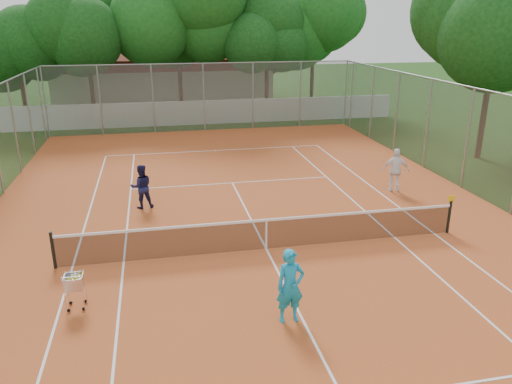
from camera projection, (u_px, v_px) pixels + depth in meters
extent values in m
plane|color=#17380F|center=(266.00, 249.00, 14.82)|extent=(120.00, 120.00, 0.00)
cube|color=#BA5324|center=(266.00, 249.00, 14.82)|extent=(18.00, 34.00, 0.02)
cube|color=white|center=(266.00, 249.00, 14.82)|extent=(10.98, 23.78, 0.01)
cube|color=black|center=(266.00, 234.00, 14.66)|extent=(11.88, 0.10, 0.98)
cube|color=slate|center=(267.00, 186.00, 14.16)|extent=(18.00, 34.00, 4.00)
cube|color=silver|center=(201.00, 112.00, 32.14)|extent=(26.00, 0.30, 1.50)
cube|color=beige|center=(164.00, 74.00, 40.53)|extent=(16.40, 9.00, 4.40)
cube|color=#0E3811|center=(195.00, 42.00, 33.51)|extent=(29.00, 19.00, 10.00)
imported|color=#1796C3|center=(290.00, 286.00, 11.05)|extent=(0.66, 0.45, 1.74)
imported|color=#161944|center=(141.00, 187.00, 17.79)|extent=(0.86, 0.72, 1.60)
imported|color=white|center=(396.00, 170.00, 19.48)|extent=(1.10, 0.74, 1.73)
cube|color=silver|center=(75.00, 290.00, 11.66)|extent=(0.57, 0.57, 0.93)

